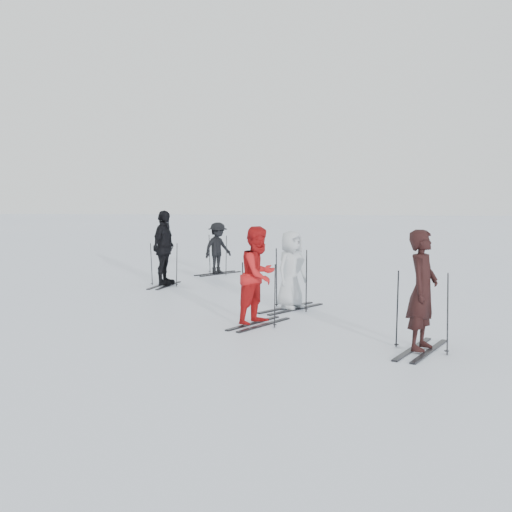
{
  "coord_description": "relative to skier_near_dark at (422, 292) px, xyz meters",
  "views": [
    {
      "loc": [
        1.86,
        -14.19,
        2.5
      ],
      "look_at": [
        0.0,
        1.0,
        1.0
      ],
      "focal_mm": 45.0,
      "sensor_mm": 36.0,
      "label": 1
    }
  ],
  "objects": [
    {
      "name": "skis_near_dark",
      "position": [
        0.0,
        0.0,
        -0.29
      ],
      "size": [
        2.04,
        1.62,
        1.32
      ],
      "primitive_type": null,
      "rotation": [
        0.0,
        0.0,
        1.15
      ],
      "color": "black",
      "rests_on": "ground"
    },
    {
      "name": "skier_uphill_left",
      "position": [
        -5.96,
        6.53,
        0.05
      ],
      "size": [
        0.65,
        1.24,
        2.01
      ],
      "primitive_type": "imported",
      "rotation": [
        0.0,
        0.0,
        1.44
      ],
      "color": "black",
      "rests_on": "ground"
    },
    {
      "name": "skis_red",
      "position": [
        -2.81,
        1.71,
        -0.34
      ],
      "size": [
        1.9,
        1.6,
        1.23
      ],
      "primitive_type": null,
      "rotation": [
        0.0,
        0.0,
        1.06
      ],
      "color": "black",
      "rests_on": "ground"
    },
    {
      "name": "piste_marker",
      "position": [
        -7.38,
        12.29,
        -0.09
      ],
      "size": [
        0.05,
        0.05,
        1.72
      ],
      "primitive_type": "cylinder",
      "rotation": [
        0.0,
        0.0,
        -0.3
      ],
      "color": "black",
      "rests_on": "ground"
    },
    {
      "name": "ground",
      "position": [
        -3.26,
        3.93,
        -0.95
      ],
      "size": [
        120.0,
        120.0,
        0.0
      ],
      "primitive_type": "plane",
      "color": "silver",
      "rests_on": "ground"
    },
    {
      "name": "skier_grey",
      "position": [
        -2.31,
        3.44,
        -0.12
      ],
      "size": [
        0.9,
        0.97,
        1.67
      ],
      "primitive_type": "imported",
      "rotation": [
        0.0,
        0.0,
        0.96
      ],
      "color": "#B3B9BD",
      "rests_on": "ground"
    },
    {
      "name": "skier_near_dark",
      "position": [
        0.0,
        0.0,
        0.0
      ],
      "size": [
        0.7,
        0.82,
        1.91
      ],
      "primitive_type": "imported",
      "rotation": [
        0.0,
        0.0,
        1.15
      ],
      "color": "black",
      "rests_on": "ground"
    },
    {
      "name": "skier_uphill_far",
      "position": [
        -4.98,
        9.23,
        -0.17
      ],
      "size": [
        1.08,
        1.16,
        1.57
      ],
      "primitive_type": "imported",
      "rotation": [
        0.0,
        0.0,
        0.92
      ],
      "color": "black",
      "rests_on": "ground"
    },
    {
      "name": "skis_uphill_far",
      "position": [
        -4.98,
        9.23,
        -0.33
      ],
      "size": [
        1.91,
        1.76,
        1.25
      ],
      "primitive_type": null,
      "rotation": [
        0.0,
        0.0,
        0.92
      ],
      "color": "black",
      "rests_on": "ground"
    },
    {
      "name": "skier_red",
      "position": [
        -2.81,
        1.71,
        -0.03
      ],
      "size": [
        1.05,
        1.13,
        1.85
      ],
      "primitive_type": "imported",
      "rotation": [
        0.0,
        0.0,
        1.06
      ],
      "color": "#B11415",
      "rests_on": "ground"
    },
    {
      "name": "skis_grey",
      "position": [
        -2.31,
        3.44,
        -0.28
      ],
      "size": [
        2.08,
        1.87,
        1.35
      ],
      "primitive_type": null,
      "rotation": [
        0.0,
        0.0,
        0.96
      ],
      "color": "black",
      "rests_on": "ground"
    },
    {
      "name": "skis_uphill_left",
      "position": [
        -5.96,
        6.53,
        -0.35
      ],
      "size": [
        1.75,
        1.09,
        1.2
      ],
      "primitive_type": null,
      "rotation": [
        0.0,
        0.0,
        1.44
      ],
      "color": "black",
      "rests_on": "ground"
    }
  ]
}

